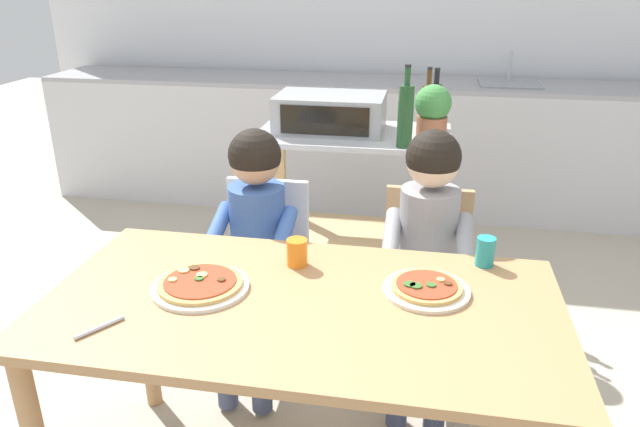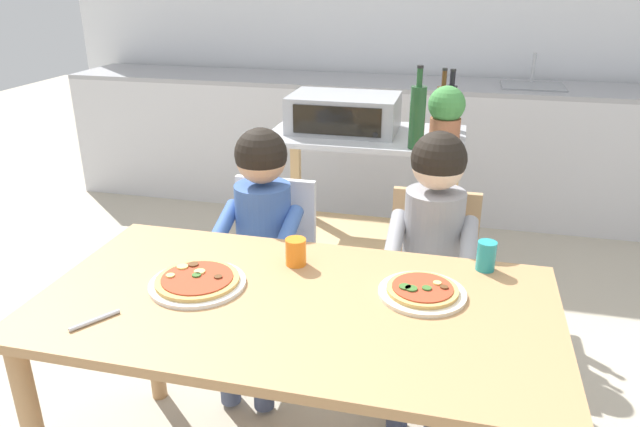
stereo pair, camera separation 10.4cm
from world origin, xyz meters
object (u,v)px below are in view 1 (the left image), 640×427
at_px(bottle_clear_vinegar, 427,107).
at_px(dining_table, 302,330).
at_px(toaster_oven, 330,113).
at_px(drinking_cup_orange, 297,252).
at_px(potted_herb_plant, 433,111).
at_px(child_in_grey_shirt, 428,239).
at_px(kitchen_island_cart, 352,187).
at_px(pizza_plate_cream, 426,288).
at_px(pizza_plate_white, 200,285).
at_px(serving_spoon, 100,328).
at_px(bottle_brown_beer, 405,115).
at_px(dining_chair_left, 264,264).
at_px(bottle_tall_green_wine, 435,104).
at_px(child_in_blue_striped_shirt, 254,230).
at_px(dining_chair_right, 424,276).
at_px(drinking_cup_teal, 485,252).

relative_size(bottle_clear_vinegar, dining_table, 0.21).
bearing_deg(toaster_oven, drinking_cup_orange, -85.44).
distance_m(potted_herb_plant, child_in_grey_shirt, 0.85).
bearing_deg(potted_herb_plant, kitchen_island_cart, 171.12).
bearing_deg(pizza_plate_cream, pizza_plate_white, -171.31).
height_order(kitchen_island_cart, pizza_plate_cream, kitchen_island_cart).
bearing_deg(kitchen_island_cart, pizza_plate_cream, -73.52).
height_order(child_in_grey_shirt, serving_spoon, child_in_grey_shirt).
distance_m(bottle_brown_beer, dining_chair_left, 0.92).
bearing_deg(bottle_tall_green_wine, dining_table, -102.38).
bearing_deg(bottle_clear_vinegar, pizza_plate_cream, -88.59).
distance_m(bottle_clear_vinegar, drinking_cup_orange, 1.38).
xyz_separation_m(potted_herb_plant, dining_table, (-0.34, -1.37, -0.37)).
bearing_deg(pizza_plate_cream, drinking_cup_orange, 166.03).
bearing_deg(child_in_blue_striped_shirt, dining_chair_left, 90.00).
bearing_deg(kitchen_island_cart, dining_chair_right, -62.14).
bearing_deg(potted_herb_plant, drinking_cup_teal, -79.79).
bearing_deg(drinking_cup_orange, dining_chair_right, 49.20).
relative_size(bottle_brown_beer, bottle_clear_vinegar, 1.17).
xyz_separation_m(bottle_clear_vinegar, dining_chair_right, (0.03, -0.83, -0.51)).
xyz_separation_m(potted_herb_plant, pizza_plate_cream, (0.01, -1.26, -0.26)).
bearing_deg(bottle_brown_beer, potted_herb_plant, 52.74).
bearing_deg(bottle_tall_green_wine, pizza_plate_white, -112.55).
distance_m(dining_chair_right, child_in_grey_shirt, 0.25).
relative_size(child_in_blue_striped_shirt, pizza_plate_white, 3.64).
relative_size(potted_herb_plant, drinking_cup_orange, 2.94).
height_order(bottle_clear_vinegar, bottle_tall_green_wine, bottle_clear_vinegar).
bearing_deg(dining_chair_right, bottle_clear_vinegar, 92.40).
xyz_separation_m(dining_chair_left, drinking_cup_orange, (0.25, -0.46, 0.30)).
distance_m(child_in_blue_striped_shirt, serving_spoon, 0.83).
bearing_deg(dining_table, toaster_oven, 96.22).
xyz_separation_m(dining_chair_left, child_in_blue_striped_shirt, (0.00, -0.12, 0.21)).
bearing_deg(serving_spoon, child_in_blue_striped_shirt, 77.22).
bearing_deg(pizza_plate_white, dining_table, -2.72).
distance_m(child_in_blue_striped_shirt, child_in_grey_shirt, 0.66).
relative_size(potted_herb_plant, drinking_cup_teal, 2.72).
relative_size(kitchen_island_cart, toaster_oven, 1.80).
relative_size(toaster_oven, drinking_cup_orange, 6.03).
height_order(dining_table, dining_chair_left, dining_chair_left).
bearing_deg(potted_herb_plant, serving_spoon, -117.37).
height_order(bottle_tall_green_wine, potted_herb_plant, bottle_tall_green_wine).
relative_size(dining_chair_right, pizza_plate_cream, 3.16).
distance_m(bottle_clear_vinegar, dining_chair_right, 0.98).
relative_size(dining_chair_right, child_in_grey_shirt, 0.75).
bearing_deg(pizza_plate_white, pizza_plate_cream, 8.69).
relative_size(child_in_blue_striped_shirt, drinking_cup_teal, 11.00).
height_order(drinking_cup_orange, serving_spoon, drinking_cup_orange).
xyz_separation_m(potted_herb_plant, child_in_grey_shirt, (0.01, -0.79, -0.30)).
bearing_deg(drinking_cup_teal, pizza_plate_cream, -130.61).
distance_m(dining_chair_left, pizza_plate_cream, 0.91).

